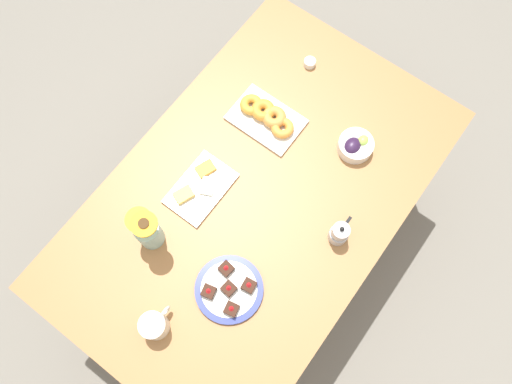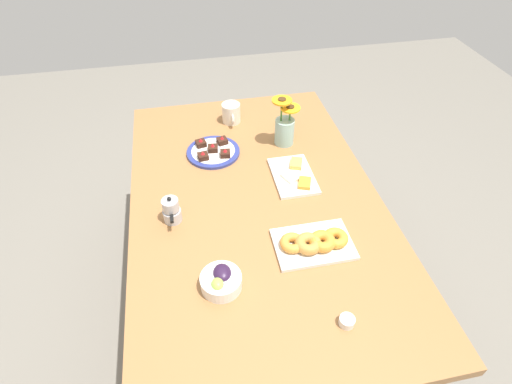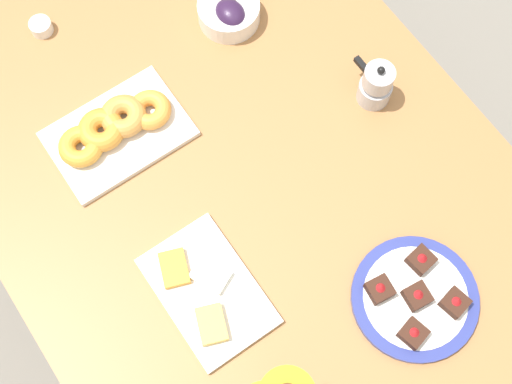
{
  "view_description": "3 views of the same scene",
  "coord_description": "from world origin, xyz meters",
  "px_view_note": "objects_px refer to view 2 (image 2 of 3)",
  "views": [
    {
      "loc": [
        -0.48,
        -0.35,
        2.52
      ],
      "look_at": [
        0.0,
        0.0,
        0.78
      ],
      "focal_mm": 35.0,
      "sensor_mm": 36.0,
      "label": 1
    },
    {
      "loc": [
        1.14,
        -0.23,
        1.86
      ],
      "look_at": [
        0.0,
        0.0,
        0.78
      ],
      "focal_mm": 28.0,
      "sensor_mm": 36.0,
      "label": 2
    },
    {
      "loc": [
        -0.39,
        0.27,
        2.09
      ],
      "look_at": [
        0.0,
        0.0,
        0.78
      ],
      "focal_mm": 50.0,
      "sensor_mm": 36.0,
      "label": 3
    }
  ],
  "objects_px": {
    "dining_table": "(256,214)",
    "cheese_platter": "(294,175)",
    "croissant_platter": "(314,243)",
    "flower_vase": "(285,128)",
    "moka_pot": "(172,211)",
    "grape_bowl": "(221,280)",
    "coffee_mug": "(231,113)",
    "jam_cup_honey": "(347,321)",
    "dessert_plate": "(213,151)"
  },
  "relations": [
    {
      "from": "grape_bowl",
      "to": "cheese_platter",
      "type": "distance_m",
      "value": 0.61
    },
    {
      "from": "croissant_platter",
      "to": "dessert_plate",
      "type": "height_order",
      "value": "same"
    },
    {
      "from": "dining_table",
      "to": "grape_bowl",
      "type": "height_order",
      "value": "grape_bowl"
    },
    {
      "from": "grape_bowl",
      "to": "croissant_platter",
      "type": "bearing_deg",
      "value": 105.84
    },
    {
      "from": "coffee_mug",
      "to": "moka_pot",
      "type": "distance_m",
      "value": 0.71
    },
    {
      "from": "croissant_platter",
      "to": "dessert_plate",
      "type": "bearing_deg",
      "value": -155.11
    },
    {
      "from": "dessert_plate",
      "to": "moka_pot",
      "type": "distance_m",
      "value": 0.44
    },
    {
      "from": "flower_vase",
      "to": "moka_pot",
      "type": "relative_size",
      "value": 2.01
    },
    {
      "from": "cheese_platter",
      "to": "dessert_plate",
      "type": "bearing_deg",
      "value": -126.51
    },
    {
      "from": "moka_pot",
      "to": "jam_cup_honey",
      "type": "bearing_deg",
      "value": 42.53
    },
    {
      "from": "dining_table",
      "to": "jam_cup_honey",
      "type": "relative_size",
      "value": 33.33
    },
    {
      "from": "cheese_platter",
      "to": "moka_pot",
      "type": "xyz_separation_m",
      "value": [
        0.15,
        -0.52,
        0.04
      ]
    },
    {
      "from": "grape_bowl",
      "to": "dessert_plate",
      "type": "relative_size",
      "value": 0.56
    },
    {
      "from": "croissant_platter",
      "to": "dessert_plate",
      "type": "relative_size",
      "value": 1.15
    },
    {
      "from": "jam_cup_honey",
      "to": "cheese_platter",
      "type": "bearing_deg",
      "value": 178.01
    },
    {
      "from": "croissant_platter",
      "to": "moka_pot",
      "type": "height_order",
      "value": "moka_pot"
    },
    {
      "from": "coffee_mug",
      "to": "moka_pot",
      "type": "bearing_deg",
      "value": -27.0
    },
    {
      "from": "dining_table",
      "to": "cheese_platter",
      "type": "relative_size",
      "value": 6.15
    },
    {
      "from": "cheese_platter",
      "to": "flower_vase",
      "type": "bearing_deg",
      "value": 175.43
    },
    {
      "from": "coffee_mug",
      "to": "cheese_platter",
      "type": "distance_m",
      "value": 0.52
    },
    {
      "from": "croissant_platter",
      "to": "coffee_mug",
      "type": "bearing_deg",
      "value": -169.26
    },
    {
      "from": "croissant_platter",
      "to": "moka_pot",
      "type": "bearing_deg",
      "value": -115.5
    },
    {
      "from": "grape_bowl",
      "to": "jam_cup_honey",
      "type": "distance_m",
      "value": 0.41
    },
    {
      "from": "jam_cup_honey",
      "to": "dining_table",
      "type": "bearing_deg",
      "value": -164.63
    },
    {
      "from": "dining_table",
      "to": "jam_cup_honey",
      "type": "xyz_separation_m",
      "value": [
        0.59,
        0.16,
        0.1
      ]
    },
    {
      "from": "dessert_plate",
      "to": "coffee_mug",
      "type": "bearing_deg",
      "value": 153.55
    },
    {
      "from": "croissant_platter",
      "to": "flower_vase",
      "type": "distance_m",
      "value": 0.64
    },
    {
      "from": "coffee_mug",
      "to": "cheese_platter",
      "type": "xyz_separation_m",
      "value": [
        0.48,
        0.2,
        -0.04
      ]
    },
    {
      "from": "cheese_platter",
      "to": "coffee_mug",
      "type": "bearing_deg",
      "value": -157.98
    },
    {
      "from": "coffee_mug",
      "to": "grape_bowl",
      "type": "bearing_deg",
      "value": -10.66
    },
    {
      "from": "dining_table",
      "to": "croissant_platter",
      "type": "bearing_deg",
      "value": 28.8
    },
    {
      "from": "flower_vase",
      "to": "moka_pot",
      "type": "bearing_deg",
      "value": -53.17
    },
    {
      "from": "flower_vase",
      "to": "cheese_platter",
      "type": "bearing_deg",
      "value": -4.57
    },
    {
      "from": "cheese_platter",
      "to": "flower_vase",
      "type": "relative_size",
      "value": 1.09
    },
    {
      "from": "jam_cup_honey",
      "to": "dessert_plate",
      "type": "distance_m",
      "value": 0.97
    },
    {
      "from": "grape_bowl",
      "to": "flower_vase",
      "type": "bearing_deg",
      "value": 151.59
    },
    {
      "from": "coffee_mug",
      "to": "cheese_platter",
      "type": "height_order",
      "value": "coffee_mug"
    },
    {
      "from": "coffee_mug",
      "to": "croissant_platter",
      "type": "distance_m",
      "value": 0.89
    },
    {
      "from": "coffee_mug",
      "to": "flower_vase",
      "type": "xyz_separation_m",
      "value": [
        0.23,
        0.22,
        0.03
      ]
    },
    {
      "from": "coffee_mug",
      "to": "moka_pot",
      "type": "relative_size",
      "value": 1.06
    },
    {
      "from": "dining_table",
      "to": "croissant_platter",
      "type": "xyz_separation_m",
      "value": [
        0.28,
        0.16,
        0.11
      ]
    },
    {
      "from": "coffee_mug",
      "to": "flower_vase",
      "type": "relative_size",
      "value": 0.53
    },
    {
      "from": "dining_table",
      "to": "grape_bowl",
      "type": "xyz_separation_m",
      "value": [
        0.38,
        -0.19,
        0.12
      ]
    },
    {
      "from": "dessert_plate",
      "to": "flower_vase",
      "type": "bearing_deg",
      "value": 92.78
    },
    {
      "from": "croissant_platter",
      "to": "jam_cup_honey",
      "type": "bearing_deg",
      "value": 1.27
    },
    {
      "from": "jam_cup_honey",
      "to": "croissant_platter",
      "type": "bearing_deg",
      "value": -178.73
    },
    {
      "from": "flower_vase",
      "to": "moka_pot",
      "type": "distance_m",
      "value": 0.68
    },
    {
      "from": "cheese_platter",
      "to": "dessert_plate",
      "type": "distance_m",
      "value": 0.4
    },
    {
      "from": "flower_vase",
      "to": "croissant_platter",
      "type": "bearing_deg",
      "value": -4.58
    },
    {
      "from": "coffee_mug",
      "to": "jam_cup_honey",
      "type": "relative_size",
      "value": 2.64
    }
  ]
}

